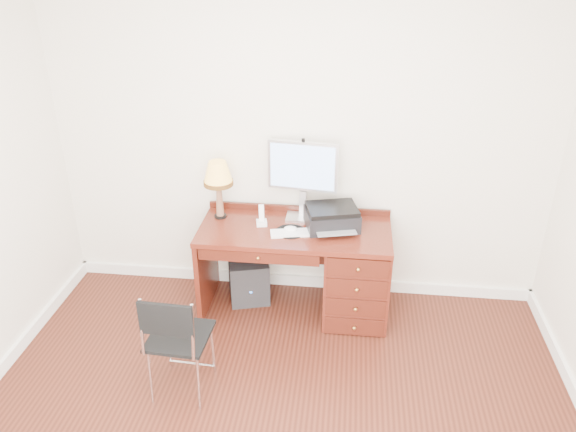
# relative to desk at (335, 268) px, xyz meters

# --- Properties ---
(room_shell) EXTENTS (4.00, 4.00, 4.00)m
(room_shell) POSITION_rel_desk_xyz_m (-0.32, -0.77, -0.36)
(room_shell) COLOR white
(room_shell) RESTS_ON ground
(desk) EXTENTS (1.50, 0.67, 0.75)m
(desk) POSITION_rel_desk_xyz_m (0.00, 0.00, 0.00)
(desk) COLOR #5A1D12
(desk) RESTS_ON ground
(monitor) EXTENTS (0.56, 0.21, 0.64)m
(monitor) POSITION_rel_desk_xyz_m (-0.29, 0.22, 0.74)
(monitor) COLOR silver
(monitor) RESTS_ON desk
(keyboard) EXTENTS (0.45, 0.21, 0.02)m
(keyboard) POSITION_rel_desk_xyz_m (-0.28, -0.08, 0.35)
(keyboard) COLOR white
(keyboard) RESTS_ON desk
(mouse_pad) EXTENTS (0.23, 0.23, 0.05)m
(mouse_pad) POSITION_rel_desk_xyz_m (-0.35, -0.06, 0.35)
(mouse_pad) COLOR black
(mouse_pad) RESTS_ON desk
(printer) EXTENTS (0.46, 0.40, 0.18)m
(printer) POSITION_rel_desk_xyz_m (-0.04, 0.06, 0.42)
(printer) COLOR black
(printer) RESTS_ON desk
(leg_lamp) EXTENTS (0.24, 0.24, 0.48)m
(leg_lamp) POSITION_rel_desk_xyz_m (-0.94, 0.13, 0.69)
(leg_lamp) COLOR black
(leg_lamp) RESTS_ON desk
(phone) EXTENTS (0.10, 0.10, 0.17)m
(phone) POSITION_rel_desk_xyz_m (-0.59, 0.03, 0.39)
(phone) COLOR white
(phone) RESTS_ON desk
(pen_cup) EXTENTS (0.09, 0.09, 0.11)m
(pen_cup) POSITION_rel_desk_xyz_m (-0.20, 0.09, 0.39)
(pen_cup) COLOR black
(pen_cup) RESTS_ON desk
(chair) EXTENTS (0.41, 0.41, 0.82)m
(chair) POSITION_rel_desk_xyz_m (-0.98, -1.07, 0.09)
(chair) COLOR black
(chair) RESTS_ON ground
(equipment_box) EXTENTS (0.40, 0.40, 0.38)m
(equipment_box) POSITION_rel_desk_xyz_m (-0.72, 0.10, -0.22)
(equipment_box) COLOR black
(equipment_box) RESTS_ON ground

